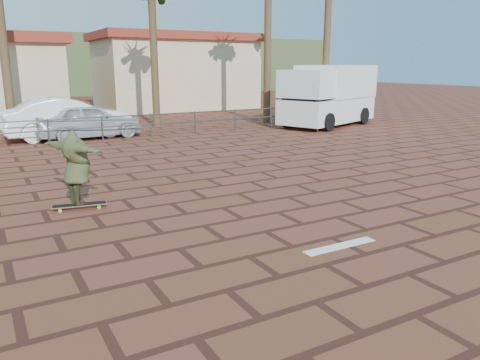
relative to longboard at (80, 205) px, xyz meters
name	(u,v)px	position (x,y,z in m)	size (l,w,h in m)	color
ground	(266,232)	(2.65, -3.06, -0.09)	(120.00, 120.00, 0.00)	brown
paint_stripe	(340,246)	(3.35, -4.26, -0.09)	(1.40, 0.22, 0.01)	white
guardrail	(102,124)	(2.65, 8.94, 0.59)	(24.06, 0.06, 1.00)	#47494F
building_east	(176,71)	(10.65, 20.94, 2.45)	(10.60, 6.60, 5.00)	beige
hill_front	(14,65)	(2.65, 46.94, 2.91)	(70.00, 18.00, 6.00)	#384C28
longboard	(80,205)	(0.00, 0.00, 0.00)	(1.13, 0.44, 0.11)	olive
skateboarder	(76,168)	(0.00, 0.00, 0.80)	(1.91, 0.52, 1.56)	#3E4525
campervan	(329,94)	(13.69, 8.46, 1.46)	(6.14, 4.20, 2.94)	silver
car_silver	(88,121)	(2.33, 9.94, 0.64)	(1.72, 4.28, 1.46)	silver
car_white	(68,118)	(1.65, 10.40, 0.74)	(1.75, 5.03, 1.66)	white
street_sign	(319,93)	(11.84, 6.94, 1.64)	(0.50, 0.17, 2.48)	gray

